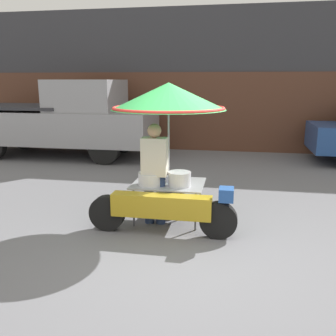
% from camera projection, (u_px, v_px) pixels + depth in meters
% --- Properties ---
extents(ground_plane, '(36.00, 36.00, 0.00)m').
position_uv_depth(ground_plane, '(193.00, 250.00, 4.87)').
color(ground_plane, slate).
extents(shopfront_building, '(28.00, 2.06, 4.30)m').
position_uv_depth(shopfront_building, '(223.00, 81.00, 12.24)').
color(shopfront_building, '#38383D').
rests_on(shopfront_building, ground).
extents(vendor_motorcycle_cart, '(2.14, 1.71, 2.13)m').
position_uv_depth(vendor_motorcycle_cart, '(168.00, 117.00, 5.51)').
color(vendor_motorcycle_cart, black).
rests_on(vendor_motorcycle_cart, ground).
extents(vendor_person, '(0.38, 0.22, 1.54)m').
position_uv_depth(vendor_person, '(155.00, 169.00, 5.61)').
color(vendor_person, navy).
rests_on(vendor_person, ground).
extents(pickup_truck, '(5.48, 1.99, 2.18)m').
position_uv_depth(pickup_truck, '(64.00, 120.00, 10.71)').
color(pickup_truck, black).
rests_on(pickup_truck, ground).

